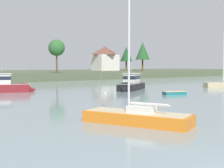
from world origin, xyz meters
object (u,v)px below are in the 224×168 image
cruiser_maroon (7,88)px  sailboat_orange (137,121)px  mooring_buoy_white (105,93)px  cruiser_black (130,86)px  dinghy_green (130,83)px  dinghy_teal (174,93)px

cruiser_maroon → sailboat_orange: size_ratio=0.85×
sailboat_orange → mooring_buoy_white: size_ratio=26.96×
mooring_buoy_white → cruiser_black: bearing=25.2°
cruiser_black → dinghy_green: size_ratio=2.17×
dinghy_teal → dinghy_green: bearing=66.3°
dinghy_green → cruiser_black: bearing=-128.1°
dinghy_teal → mooring_buoy_white: bearing=139.3°
dinghy_teal → sailboat_orange: sailboat_orange is taller
dinghy_green → mooring_buoy_white: (-16.30, -15.29, -0.10)m
cruiser_maroon → dinghy_teal: 23.53m
cruiser_black → dinghy_teal: 9.20m
cruiser_maroon → mooring_buoy_white: 14.36m
cruiser_maroon → dinghy_teal: (16.98, -16.28, -0.43)m
cruiser_maroon → mooring_buoy_white: (10.01, -10.29, -0.52)m
dinghy_green → sailboat_orange: bearing=-127.6°
cruiser_black → cruiser_maroon: cruiser_black is taller
cruiser_maroon → dinghy_teal: cruiser_maroon is taller
cruiser_black → mooring_buoy_white: size_ratio=21.13×
dinghy_green → mooring_buoy_white: bearing=-136.8°
cruiser_black → mooring_buoy_white: cruiser_black is taller
cruiser_black → dinghy_green: (9.50, 12.10, -0.45)m
cruiser_black → dinghy_green: cruiser_black is taller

